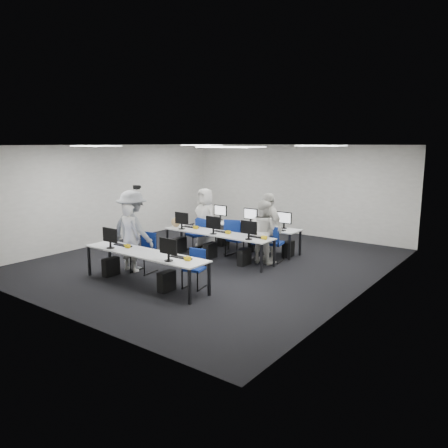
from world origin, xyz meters
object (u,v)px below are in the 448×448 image
Objects in this scene: student_2 at (205,218)px; chair_0 at (144,260)px; desk_front at (144,255)px; student_0 at (130,237)px; student_3 at (268,228)px; chair_4 at (261,249)px; chair_3 at (236,246)px; chair_1 at (194,276)px; chair_2 at (196,240)px; chair_5 at (206,239)px; chair_7 at (273,250)px; student_1 at (263,232)px; desk_mid at (218,235)px; chair_6 at (234,242)px; photographer at (133,230)px.

chair_0 is at bearing -66.31° from student_2.
chair_0 is (-0.74, 0.66, -0.38)m from desk_front.
student_3 is at bearing -131.24° from student_0.
student_0 is at bearing -168.00° from chair_0.
student_2 is at bearing 153.93° from chair_4.
chair_3 is at bearing 0.99° from student_2.
chair_2 is (-2.12, 2.55, 0.03)m from chair_1.
student_3 reaches higher than chair_1.
student_2 reaches higher than chair_5.
chair_2 is at bearing 92.77° from chair_0.
student_2 reaches higher than chair_2.
chair_7 reaches higher than chair_5.
student_1 is 0.93× the size of student_2.
chair_4 is (1.68, 2.60, 0.01)m from chair_0.
chair_4 is 3.42m from student_0.
student_3 is at bearing -20.84° from chair_4.
chair_7 is at bearing 69.43° from desk_front.
desk_mid is 3.55× the size of chair_5.
chair_7 is (1.08, 0.13, 0.02)m from chair_3.
chair_4 is (0.94, 0.66, -0.38)m from desk_mid.
chair_3 is 0.94× the size of chair_4.
chair_4 reaches higher than chair_0.
student_2 reaches higher than chair_6.
chair_6 is at bearing 96.42° from chair_1.
student_3 reaches higher than chair_0.
student_0 is 0.86× the size of photographer.
chair_4 reaches higher than chair_7.
chair_7 is (1.32, -0.09, -0.01)m from chair_6.
chair_3 is 1.21m from chair_5.
student_3 is (1.15, 0.65, 0.22)m from desk_mid.
desk_front is 3.24m from chair_3.
student_2 reaches higher than student_0.
chair_0 reaches higher than desk_mid.
chair_7 is (1.26, 0.75, -0.38)m from desk_mid.
photographer reaches higher than student_3.
chair_0 is 3.34m from chair_7.
student_3 reaches higher than student_1.
student_1 is (2.18, 2.52, -0.02)m from student_0.
photographer reaches higher than chair_3.
student_3 is at bearing 73.14° from chair_1.
desk_mid is at bearing -37.55° from chair_5.
chair_1 is 0.91× the size of chair_5.
student_1 is 3.27m from photographer.
desk_mid is 1.77× the size of student_3.
chair_6 reaches higher than chair_7.
chair_5 is 0.92× the size of chair_6.
chair_3 is at bearing 93.26° from chair_1.
desk_front is at bearing -120.40° from chair_7.
student_0 reaches higher than desk_front.
chair_5 is 2.74m from photographer.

